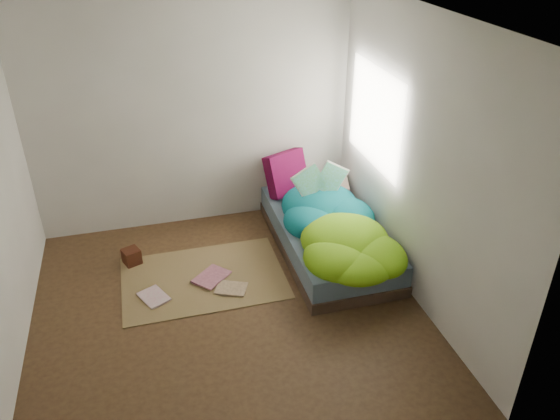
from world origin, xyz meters
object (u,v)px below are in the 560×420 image
object	(u,v)px
open_book	(321,172)
wooden_box	(132,256)
pillow_magenta	(286,173)
floor_book_a	(144,302)
bed	(327,236)
floor_book_b	(201,273)

from	to	relation	value
open_book	wooden_box	bearing A→B (deg)	176.26
open_book	pillow_magenta	bearing A→B (deg)	108.95
wooden_box	floor_book_a	bearing A→B (deg)	-83.60
wooden_box	open_book	bearing A→B (deg)	-1.62
open_book	floor_book_a	xyz separation A→B (m)	(-1.95, -0.63, -0.81)
bed	floor_book_a	distance (m)	2.02
wooden_box	floor_book_b	distance (m)	0.78
bed	open_book	size ratio (longest dim) A/B	3.96
bed	open_book	world-z (taller)	open_book
pillow_magenta	wooden_box	bearing A→B (deg)	171.67
pillow_magenta	wooden_box	distance (m)	1.94
open_book	floor_book_a	distance (m)	2.20
bed	floor_book_b	bearing A→B (deg)	-175.27
wooden_box	floor_book_b	size ratio (longest dim) A/B	0.46
floor_book_b	wooden_box	bearing A→B (deg)	-163.11
pillow_magenta	open_book	distance (m)	0.65
pillow_magenta	bed	bearing A→B (deg)	-96.84
open_book	wooden_box	distance (m)	2.16
open_book	bed	bearing A→B (deg)	-86.25
wooden_box	floor_book_a	world-z (taller)	wooden_box
pillow_magenta	open_book	size ratio (longest dim) A/B	0.96
open_book	floor_book_b	size ratio (longest dim) A/B	1.46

